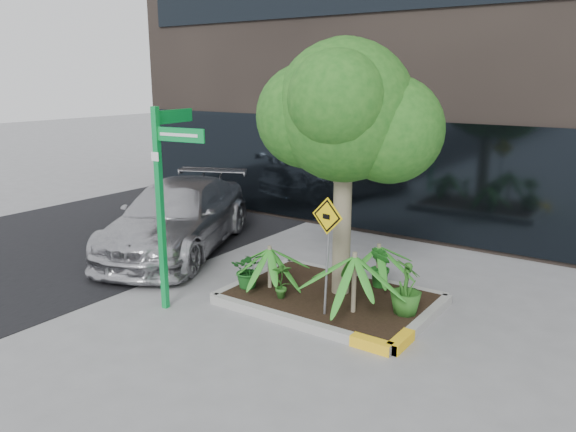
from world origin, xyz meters
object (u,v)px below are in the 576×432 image
Objects in this scene: parked_car at (178,217)px; street_sign_post at (165,187)px; cattle_sign at (327,236)px; tree at (345,111)px.

street_sign_post is (2.15, -2.29, 1.26)m from parked_car.
cattle_sign is at bearing 14.05° from street_sign_post.
tree reaches higher than cattle_sign.
parked_car is at bearing 171.52° from cattle_sign.
tree is at bearing 33.66° from street_sign_post.
street_sign_post is at bearing -70.08° from parked_car.
parked_car is 2.79× the size of cattle_sign.
tree is at bearing -29.44° from parked_car.
cattle_sign is (4.52, -1.37, 0.64)m from parked_car.
cattle_sign reaches higher than parked_car.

